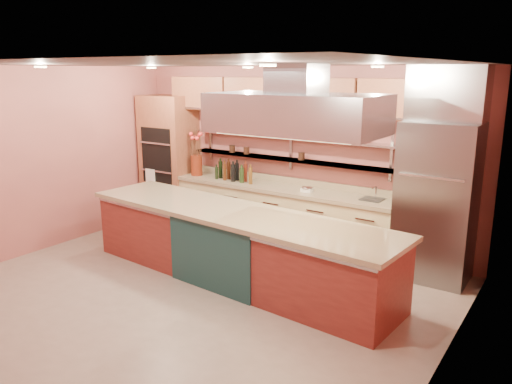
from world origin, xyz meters
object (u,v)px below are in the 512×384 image
Objects in this scene: refrigerator at (436,202)px; green_canister at (263,130)px; island at (235,245)px; copper_kettle at (226,127)px; flower_vase at (197,165)px; kitchen_scale at (307,189)px.

green_canister is at bearing 175.41° from refrigerator.
green_canister is at bearing 116.11° from island.
copper_kettle is (-3.62, 0.23, 0.74)m from refrigerator.
flower_vase is 1.45m from green_canister.
copper_kettle reaches higher than flower_vase.
refrigerator is 10.93× the size of copper_kettle.
refrigerator reaches higher than kitchen_scale.
kitchen_scale reaches higher than island.
kitchen_scale is (-1.92, 0.01, -0.07)m from refrigerator.
green_canister is (-0.95, 0.22, 0.82)m from kitchen_scale.
kitchen_scale is at bearing 179.70° from refrigerator.
refrigerator is at bearing -3.64° from copper_kettle.
refrigerator reaches higher than copper_kettle.
kitchen_scale is 1.90m from copper_kettle.
flower_vase is at bearing 146.25° from island.
refrigerator reaches higher than green_canister.
island is at bearing -38.19° from flower_vase.
island is 27.76× the size of green_canister.
kitchen_scale is at bearing -7.38° from copper_kettle.
island is at bearing -68.33° from green_canister.
refrigerator is 12.92× the size of green_canister.
flower_vase is at bearing 179.86° from refrigerator.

